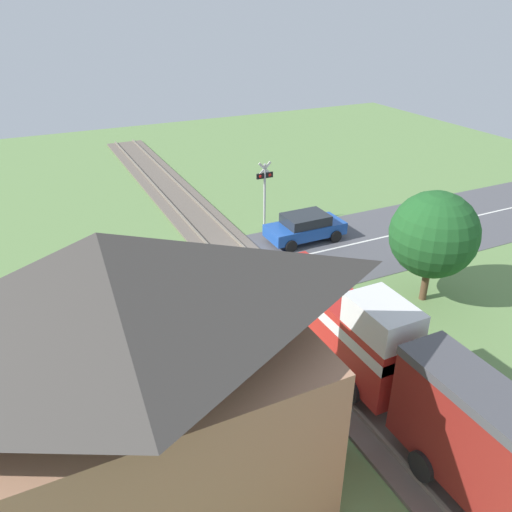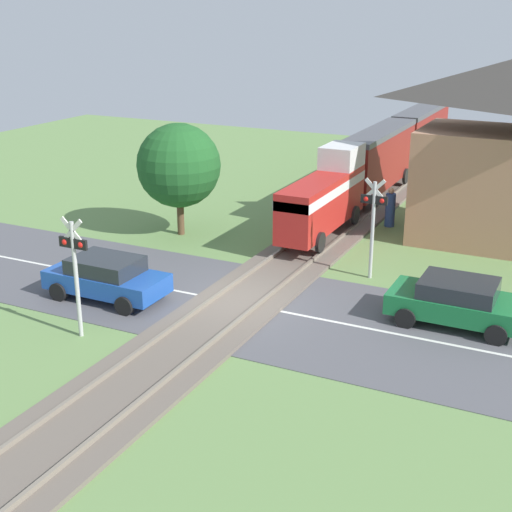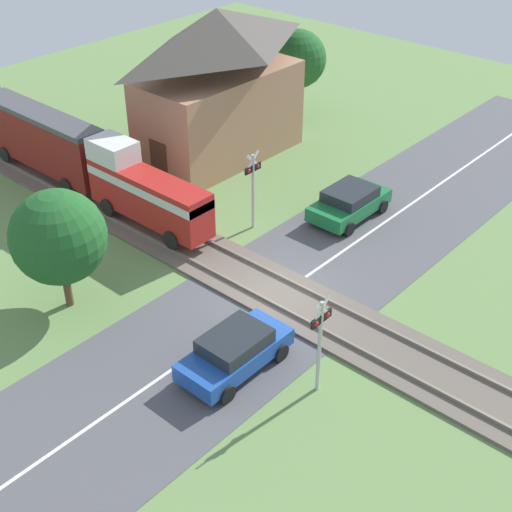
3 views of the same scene
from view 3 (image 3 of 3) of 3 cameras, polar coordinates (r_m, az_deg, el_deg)
The scene contains 12 objects.
ground_plane at distance 25.89m, azimuth 1.93°, elevation -3.16°, with size 60.00×60.00×0.00m, color #66894C.
road_surface at distance 25.89m, azimuth 1.93°, elevation -3.14°, with size 48.00×6.40×0.02m.
track_bed at distance 25.85m, azimuth 1.93°, elevation -3.04°, with size 2.80×48.00×0.24m.
train at distance 35.34m, azimuth -17.56°, elevation 9.29°, with size 1.58×22.37×3.18m.
car_near_crossing at distance 22.40m, azimuth -1.68°, elevation -7.58°, with size 3.84×1.84×1.36m.
car_far_side at distance 30.52m, azimuth 7.49°, elevation 4.30°, with size 3.83×1.98×1.36m.
crossing_signal_west_approach at distance 20.83m, azimuth 5.17°, elevation -6.19°, with size 0.90×0.18×3.43m.
crossing_signal_east_approach at distance 28.82m, azimuth -0.25°, elevation 6.06°, with size 0.90×0.18×3.43m.
station_building at distance 34.70m, azimuth -3.02°, elevation 13.34°, with size 8.63×4.39×7.21m.
pedestrian_by_station at distance 32.79m, azimuth -9.53°, elevation 6.33°, with size 0.41×0.41×1.65m.
tree_by_station at distance 39.67m, azimuth 3.34°, elevation 15.46°, with size 3.11×3.11×4.82m.
tree_roadside_hedge at distance 24.78m, azimuth -15.53°, elevation 1.46°, with size 3.29×3.29×4.46m.
Camera 3 is at (-16.14, -13.16, 15.39)m, focal length 50.00 mm.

